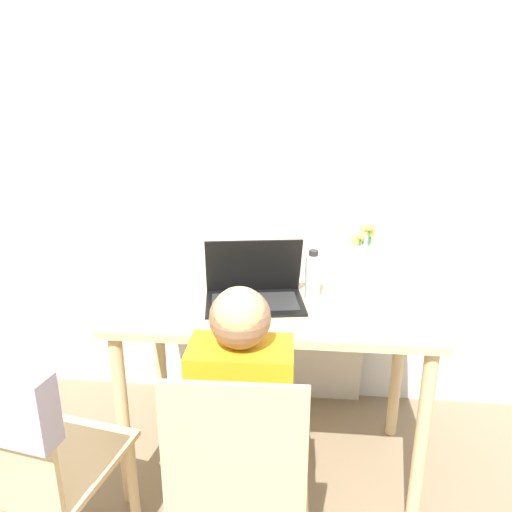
{
  "coord_description": "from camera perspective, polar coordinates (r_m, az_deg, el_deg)",
  "views": [
    {
      "loc": [
        -0.02,
        -0.12,
        1.55
      ],
      "look_at": [
        -0.2,
        1.69,
        0.94
      ],
      "focal_mm": 35.0,
      "sensor_mm": 36.0,
      "label": 1
    }
  ],
  "objects": [
    {
      "name": "chair_spare",
      "position": [
        1.66,
        -25.58,
        -18.73
      ],
      "size": [
        0.47,
        0.5,
        0.88
      ],
      "rotation": [
        0.0,
        0.0,
        2.95
      ],
      "color": "#D6B784",
      "rests_on": "ground_plane"
    },
    {
      "name": "dining_table",
      "position": [
        1.99,
        2.0,
        -8.28
      ],
      "size": [
        1.19,
        0.61,
        0.76
      ],
      "color": "#D6B784",
      "rests_on": "ground_plane"
    },
    {
      "name": "chair_occupied",
      "position": [
        1.6,
        -1.9,
        -24.46
      ],
      "size": [
        0.41,
        0.41,
        0.87
      ],
      "rotation": [
        0.0,
        0.0,
        3.17
      ],
      "color": "#D6B784",
      "rests_on": "ground_plane"
    },
    {
      "name": "person_seated",
      "position": [
        1.57,
        -1.51,
        -16.27
      ],
      "size": [
        0.31,
        0.43,
        1.05
      ],
      "rotation": [
        0.0,
        0.0,
        3.17
      ],
      "color": "orange",
      "rests_on": "ground_plane"
    },
    {
      "name": "laptop",
      "position": [
        1.94,
        -0.21,
        -3.61
      ],
      "size": [
        0.41,
        0.31,
        0.25
      ],
      "rotation": [
        0.0,
        0.0,
        0.16
      ],
      "color": "black",
      "rests_on": "dining_table"
    },
    {
      "name": "flower_vase",
      "position": [
        1.95,
        11.97,
        -1.62
      ],
      "size": [
        0.11,
        0.11,
        0.33
      ],
      "color": "silver",
      "rests_on": "dining_table"
    },
    {
      "name": "wall_back",
      "position": [
        2.36,
        6.2,
        11.25
      ],
      "size": [
        6.4,
        0.05,
        2.5
      ],
      "color": "white",
      "rests_on": "ground_plane"
    },
    {
      "name": "water_bottle",
      "position": [
        1.96,
        6.49,
        -2.32
      ],
      "size": [
        0.06,
        0.06,
        0.2
      ],
      "color": "silver",
      "rests_on": "dining_table"
    },
    {
      "name": "cardboard_panel",
      "position": [
        2.42,
        4.04,
        -6.01
      ],
      "size": [
        0.72,
        0.17,
        1.08
      ],
      "color": "silver",
      "rests_on": "ground_plane"
    }
  ]
}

